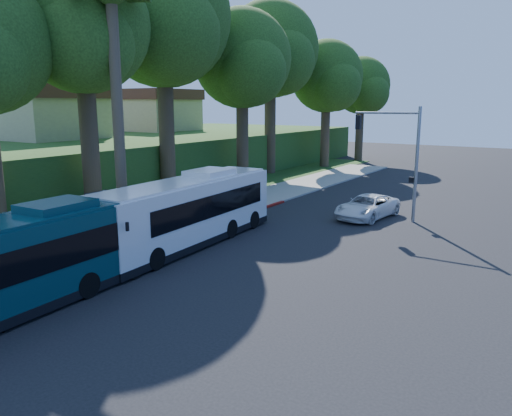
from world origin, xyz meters
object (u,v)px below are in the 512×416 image
Objects in this scene: teal_bus at (15,263)px; pickup at (367,207)px; bus_shelter at (116,207)px; white_bus at (189,210)px.

pickup is at bearing 73.56° from teal_bus.
bus_shelter is 4.01m from white_bus.
teal_bus is at bearing -96.74° from pickup.
bus_shelter is at bearing 114.34° from teal_bus.
bus_shelter is 0.26× the size of white_bus.
white_bus reaches higher than teal_bus.
bus_shelter is 0.26× the size of teal_bus.
pickup is at bearing 53.09° from bus_shelter.
white_bus is at bearing -110.20° from pickup.
teal_bus reaches higher than bus_shelter.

